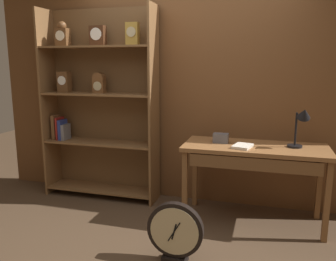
% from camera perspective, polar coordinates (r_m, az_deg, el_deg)
% --- Properties ---
extents(ground_plane, '(10.00, 10.00, 0.00)m').
position_cam_1_polar(ground_plane, '(3.11, -2.71, -19.82)').
color(ground_plane, '#4C3826').
extents(back_wood_panel, '(4.80, 0.05, 2.60)m').
position_cam_1_polar(back_wood_panel, '(3.97, 3.37, 6.77)').
color(back_wood_panel, brown).
rests_on(back_wood_panel, ground).
extents(bookshelf, '(1.37, 0.35, 2.22)m').
position_cam_1_polar(bookshelf, '(4.17, -11.49, 4.39)').
color(bookshelf, brown).
rests_on(bookshelf, ground).
extents(workbench, '(1.40, 0.60, 0.80)m').
position_cam_1_polar(workbench, '(3.51, 14.12, -4.04)').
color(workbench, brown).
rests_on(workbench, ground).
extents(desk_lamp, '(0.20, 0.21, 0.41)m').
position_cam_1_polar(desk_lamp, '(3.48, 21.22, 1.45)').
color(desk_lamp, black).
rests_on(desk_lamp, workbench).
extents(toolbox_small, '(0.15, 0.10, 0.10)m').
position_cam_1_polar(toolbox_small, '(3.56, 8.71, -1.25)').
color(toolbox_small, '#595960').
rests_on(toolbox_small, workbench).
extents(open_repair_manual, '(0.21, 0.25, 0.02)m').
position_cam_1_polar(open_repair_manual, '(3.41, 12.20, -2.55)').
color(open_repair_manual, silver).
rests_on(open_repair_manual, workbench).
extents(round_clock_large, '(0.46, 0.11, 0.50)m').
position_cam_1_polar(round_clock_large, '(2.91, 1.19, -16.36)').
color(round_clock_large, black).
rests_on(round_clock_large, ground).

